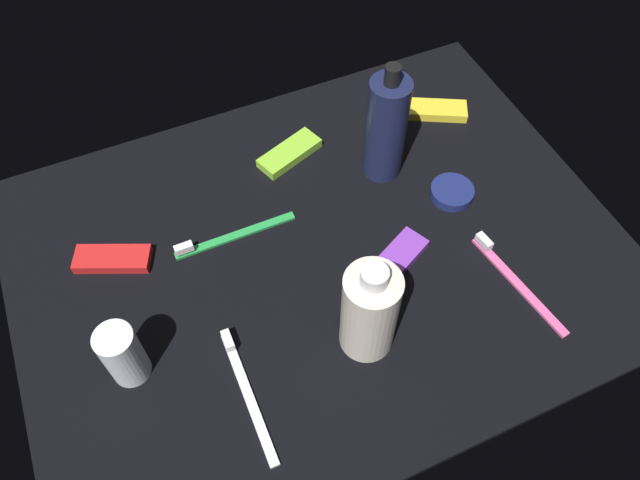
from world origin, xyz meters
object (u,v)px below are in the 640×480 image
object	(u,v)px
deodorant_stick	(123,355)
snack_bar_yellow	(435,110)
toothbrush_green	(228,237)
snack_bar_purple	(396,260)
lotion_bottle	(386,128)
snack_bar_lime	(290,153)
toothbrush_white	(245,387)
bodywash_bottle	(372,310)
snack_bar_red	(113,259)
toothbrush_pink	(513,277)
cream_tin_left	(452,192)

from	to	relation	value
deodorant_stick	snack_bar_yellow	distance (cm)	62.32
toothbrush_green	snack_bar_purple	distance (cm)	24.02
lotion_bottle	snack_bar_lime	world-z (taller)	lotion_bottle
deodorant_stick	toothbrush_white	bearing A→B (deg)	-33.87
lotion_bottle	bodywash_bottle	size ratio (longest dim) A/B	1.21
snack_bar_red	bodywash_bottle	bearing A→B (deg)	-18.45
lotion_bottle	snack_bar_red	xyz separation A→B (cm)	(-42.08, -0.18, -7.99)
deodorant_stick	toothbrush_green	xyz separation A→B (cm)	(17.53, 13.99, -4.08)
lotion_bottle	snack_bar_lime	distance (cm)	16.58
deodorant_stick	snack_bar_lime	distance (cm)	40.54
lotion_bottle	toothbrush_white	xyz separation A→B (cm)	(-31.59, -25.16, -8.13)
lotion_bottle	toothbrush_white	size ratio (longest dim) A/B	1.10
toothbrush_white	snack_bar_lime	distance (cm)	38.52
bodywash_bottle	toothbrush_white	distance (cm)	18.21
toothbrush_green	snack_bar_red	distance (cm)	16.18
toothbrush_pink	snack_bar_red	xyz separation A→B (cm)	(-49.32, 25.16, 0.14)
bodywash_bottle	snack_bar_lime	bearing A→B (deg)	85.52
snack_bar_red	snack_bar_lime	xyz separation A→B (cm)	(30.00, 8.23, 0.00)
toothbrush_green	toothbrush_pink	world-z (taller)	same
bodywash_bottle	toothbrush_green	xyz separation A→B (cm)	(-11.49, 21.93, -6.74)
lotion_bottle	toothbrush_pink	distance (cm)	27.57
deodorant_stick	cream_tin_left	size ratio (longest dim) A/B	1.44
snack_bar_yellow	snack_bar_purple	distance (cm)	30.74
snack_bar_red	cream_tin_left	xyz separation A→B (cm)	(49.25, -8.94, 0.02)
cream_tin_left	toothbrush_green	bearing A→B (deg)	169.67
lotion_bottle	cream_tin_left	distance (cm)	14.07
toothbrush_green	lotion_bottle	bearing A→B (deg)	6.65
snack_bar_lime	toothbrush_green	bearing A→B (deg)	-161.52
snack_bar_lime	toothbrush_pink	bearing A→B (deg)	-79.74
toothbrush_green	snack_bar_red	xyz separation A→B (cm)	(-15.92, 2.87, 0.14)
toothbrush_green	snack_bar_yellow	xyz separation A→B (cm)	(39.78, 10.18, 0.14)
toothbrush_green	snack_bar_yellow	world-z (taller)	toothbrush_green
lotion_bottle	snack_bar_red	world-z (taller)	lotion_bottle
deodorant_stick	cream_tin_left	distance (cm)	51.61
snack_bar_purple	cream_tin_left	size ratio (longest dim) A/B	1.60
toothbrush_white	snack_bar_red	distance (cm)	27.09
snack_bar_red	snack_bar_purple	world-z (taller)	same
deodorant_stick	cream_tin_left	bearing A→B (deg)	8.85
toothbrush_white	snack_bar_yellow	size ratio (longest dim) A/B	1.73
lotion_bottle	toothbrush_pink	size ratio (longest dim) A/B	1.10
snack_bar_purple	bodywash_bottle	bearing A→B (deg)	-160.65
toothbrush_green	snack_bar_red	size ratio (longest dim) A/B	1.73
bodywash_bottle	snack_bar_red	xyz separation A→B (cm)	(-27.41, 24.80, -6.60)
toothbrush_green	toothbrush_pink	bearing A→B (deg)	-33.71
lotion_bottle	snack_bar_purple	distance (cm)	19.24
toothbrush_green	snack_bar_red	bearing A→B (deg)	169.78
lotion_bottle	toothbrush_pink	xyz separation A→B (cm)	(7.24, -25.33, -8.13)
snack_bar_lime	cream_tin_left	size ratio (longest dim) A/B	1.60
lotion_bottle	toothbrush_green	world-z (taller)	lotion_bottle
toothbrush_green	snack_bar_yellow	bearing A→B (deg)	14.36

